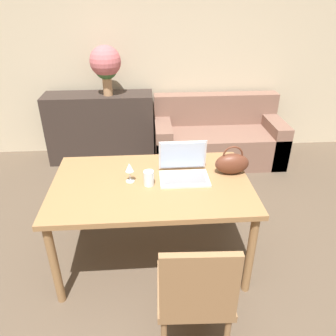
{
  "coord_description": "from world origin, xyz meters",
  "views": [
    {
      "loc": [
        -0.05,
        -1.49,
        2.03
      ],
      "look_at": [
        0.11,
        0.63,
        0.86
      ],
      "focal_mm": 35.0,
      "sensor_mm": 36.0,
      "label": 1
    }
  ],
  "objects": [
    {
      "name": "laptop",
      "position": [
        0.24,
        0.73,
        0.81
      ],
      "size": [
        0.37,
        0.29,
        0.26
      ],
      "color": "silver",
      "rests_on": "dining_table"
    },
    {
      "name": "wine_glass",
      "position": [
        -0.18,
        0.66,
        0.85
      ],
      "size": [
        0.06,
        0.06,
        0.16
      ],
      "color": "silver",
      "rests_on": "dining_table"
    },
    {
      "name": "sideboard",
      "position": [
        -0.63,
        2.53,
        0.44
      ],
      "size": [
        1.35,
        0.4,
        0.88
      ],
      "color": "#332823",
      "rests_on": "ground_plane"
    },
    {
      "name": "ground_plane",
      "position": [
        0.0,
        0.0,
        0.0
      ],
      "size": [
        14.0,
        14.0,
        0.0
      ],
      "primitive_type": "plane",
      "color": "brown"
    },
    {
      "name": "chair",
      "position": [
        0.21,
        -0.19,
        0.5
      ],
      "size": [
        0.46,
        0.46,
        0.9
      ],
      "rotation": [
        0.0,
        0.0,
        -0.04
      ],
      "color": "olive",
      "rests_on": "ground_plane"
    },
    {
      "name": "flower_vase",
      "position": [
        -0.49,
        2.48,
        1.25
      ],
      "size": [
        0.36,
        0.36,
        0.58
      ],
      "color": "tan",
      "rests_on": "sideboard"
    },
    {
      "name": "couch",
      "position": [
        0.89,
        2.41,
        0.29
      ],
      "size": [
        1.64,
        0.78,
        0.82
      ],
      "color": "#7F5B4C",
      "rests_on": "ground_plane"
    },
    {
      "name": "drinking_glass",
      "position": [
        -0.04,
        0.6,
        0.8
      ],
      "size": [
        0.08,
        0.08,
        0.12
      ],
      "color": "silver",
      "rests_on": "dining_table"
    },
    {
      "name": "dining_table",
      "position": [
        -0.02,
        0.63,
        0.66
      ],
      "size": [
        1.5,
        0.95,
        0.74
      ],
      "color": "olive",
      "rests_on": "ground_plane"
    },
    {
      "name": "wall_back",
      "position": [
        0.0,
        2.85,
        1.35
      ],
      "size": [
        10.0,
        0.06,
        2.7
      ],
      "color": "beige",
      "rests_on": "ground_plane"
    },
    {
      "name": "handbag",
      "position": [
        0.62,
        0.73,
        0.83
      ],
      "size": [
        0.27,
        0.13,
        0.24
      ],
      "color": "#592D1E",
      "rests_on": "dining_table"
    }
  ]
}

